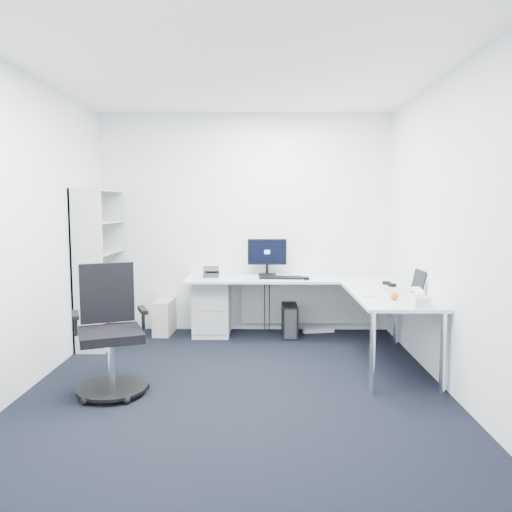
{
  "coord_description": "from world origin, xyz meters",
  "views": [
    {
      "loc": [
        0.21,
        -4.14,
        1.59
      ],
      "look_at": [
        0.15,
        1.05,
        1.05
      ],
      "focal_mm": 35.0,
      "sensor_mm": 36.0,
      "label": 1
    }
  ],
  "objects_px": {
    "l_desk": "(292,313)",
    "bookshelf": "(100,267)",
    "task_chair": "(111,331)",
    "laptop": "(400,280)",
    "monitor": "(267,257)"
  },
  "relations": [
    {
      "from": "l_desk",
      "to": "bookshelf",
      "type": "distance_m",
      "value": 2.24
    },
    {
      "from": "bookshelf",
      "to": "monitor",
      "type": "relative_size",
      "value": 3.69
    },
    {
      "from": "bookshelf",
      "to": "task_chair",
      "type": "xyz_separation_m",
      "value": [
        0.58,
        -1.55,
        -0.34
      ]
    },
    {
      "from": "monitor",
      "to": "bookshelf",
      "type": "bearing_deg",
      "value": -166.9
    },
    {
      "from": "bookshelf",
      "to": "task_chair",
      "type": "distance_m",
      "value": 1.68
    },
    {
      "from": "task_chair",
      "to": "laptop",
      "type": "height_order",
      "value": "task_chair"
    },
    {
      "from": "bookshelf",
      "to": "task_chair",
      "type": "bearing_deg",
      "value": -69.5
    },
    {
      "from": "bookshelf",
      "to": "laptop",
      "type": "bearing_deg",
      "value": -12.28
    },
    {
      "from": "l_desk",
      "to": "bookshelf",
      "type": "bearing_deg",
      "value": 178.68
    },
    {
      "from": "bookshelf",
      "to": "monitor",
      "type": "height_order",
      "value": "bookshelf"
    },
    {
      "from": "bookshelf",
      "to": "task_chair",
      "type": "relative_size",
      "value": 1.63
    },
    {
      "from": "l_desk",
      "to": "laptop",
      "type": "height_order",
      "value": "laptop"
    },
    {
      "from": "task_chair",
      "to": "bookshelf",
      "type": "bearing_deg",
      "value": 88.63
    },
    {
      "from": "l_desk",
      "to": "task_chair",
      "type": "distance_m",
      "value": 2.2
    },
    {
      "from": "bookshelf",
      "to": "laptop",
      "type": "distance_m",
      "value": 3.28
    }
  ]
}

